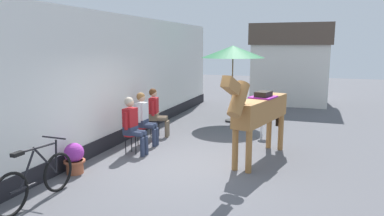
{
  "coord_description": "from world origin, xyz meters",
  "views": [
    {
      "loc": [
        2.45,
        -7.02,
        2.61
      ],
      "look_at": [
        -0.4,
        1.2,
        1.05
      ],
      "focal_mm": 33.15,
      "sensor_mm": 36.0,
      "label": 1
    }
  ],
  "objects_px": {
    "seated_visitor_near": "(133,123)",
    "leaning_bicycle": "(36,180)",
    "flower_planter_near": "(74,158)",
    "cafe_parasol": "(233,52)",
    "seated_visitor_middle": "(144,116)",
    "saddled_horse_center": "(259,111)",
    "seated_visitor_far": "(156,110)",
    "spare_stool_white": "(264,124)"
  },
  "relations": [
    {
      "from": "seated_visitor_middle",
      "to": "saddled_horse_center",
      "type": "relative_size",
      "value": 0.47
    },
    {
      "from": "leaning_bicycle",
      "to": "cafe_parasol",
      "type": "height_order",
      "value": "cafe_parasol"
    },
    {
      "from": "seated_visitor_middle",
      "to": "cafe_parasol",
      "type": "distance_m",
      "value": 4.19
    },
    {
      "from": "seated_visitor_far",
      "to": "saddled_horse_center",
      "type": "bearing_deg",
      "value": -21.59
    },
    {
      "from": "saddled_horse_center",
      "to": "leaning_bicycle",
      "type": "bearing_deg",
      "value": -132.48
    },
    {
      "from": "seated_visitor_near",
      "to": "seated_visitor_middle",
      "type": "distance_m",
      "value": 0.82
    },
    {
      "from": "seated_visitor_near",
      "to": "spare_stool_white",
      "type": "relative_size",
      "value": 3.02
    },
    {
      "from": "seated_visitor_near",
      "to": "saddled_horse_center",
      "type": "bearing_deg",
      "value": 9.62
    },
    {
      "from": "spare_stool_white",
      "to": "saddled_horse_center",
      "type": "bearing_deg",
      "value": -86.09
    },
    {
      "from": "leaning_bicycle",
      "to": "cafe_parasol",
      "type": "bearing_deg",
      "value": 77.26
    },
    {
      "from": "spare_stool_white",
      "to": "seated_visitor_middle",
      "type": "bearing_deg",
      "value": -149.55
    },
    {
      "from": "seated_visitor_near",
      "to": "flower_planter_near",
      "type": "height_order",
      "value": "seated_visitor_near"
    },
    {
      "from": "seated_visitor_near",
      "to": "saddled_horse_center",
      "type": "relative_size",
      "value": 0.47
    },
    {
      "from": "cafe_parasol",
      "to": "saddled_horse_center",
      "type": "bearing_deg",
      "value": -69.06
    },
    {
      "from": "leaning_bicycle",
      "to": "spare_stool_white",
      "type": "height_order",
      "value": "leaning_bicycle"
    },
    {
      "from": "leaning_bicycle",
      "to": "saddled_horse_center",
      "type": "bearing_deg",
      "value": 47.52
    },
    {
      "from": "seated_visitor_near",
      "to": "cafe_parasol",
      "type": "relative_size",
      "value": 0.54
    },
    {
      "from": "cafe_parasol",
      "to": "flower_planter_near",
      "type": "bearing_deg",
      "value": -108.01
    },
    {
      "from": "saddled_horse_center",
      "to": "seated_visitor_near",
      "type": "bearing_deg",
      "value": -170.38
    },
    {
      "from": "seated_visitor_near",
      "to": "leaning_bicycle",
      "type": "bearing_deg",
      "value": -94.24
    },
    {
      "from": "saddled_horse_center",
      "to": "spare_stool_white",
      "type": "bearing_deg",
      "value": 93.91
    },
    {
      "from": "saddled_horse_center",
      "to": "leaning_bicycle",
      "type": "relative_size",
      "value": 1.67
    },
    {
      "from": "seated_visitor_middle",
      "to": "spare_stool_white",
      "type": "height_order",
      "value": "seated_visitor_middle"
    },
    {
      "from": "seated_visitor_middle",
      "to": "spare_stool_white",
      "type": "distance_m",
      "value": 3.36
    },
    {
      "from": "seated_visitor_far",
      "to": "leaning_bicycle",
      "type": "distance_m",
      "value": 4.66
    },
    {
      "from": "saddled_horse_center",
      "to": "flower_planter_near",
      "type": "distance_m",
      "value": 4.07
    },
    {
      "from": "seated_visitor_far",
      "to": "spare_stool_white",
      "type": "relative_size",
      "value": 3.02
    },
    {
      "from": "spare_stool_white",
      "to": "cafe_parasol",
      "type": "bearing_deg",
      "value": 125.86
    },
    {
      "from": "seated_visitor_middle",
      "to": "seated_visitor_far",
      "type": "distance_m",
      "value": 0.91
    },
    {
      "from": "cafe_parasol",
      "to": "seated_visitor_far",
      "type": "bearing_deg",
      "value": -121.34
    },
    {
      "from": "seated_visitor_near",
      "to": "flower_planter_near",
      "type": "bearing_deg",
      "value": -107.61
    },
    {
      "from": "leaning_bicycle",
      "to": "seated_visitor_near",
      "type": "bearing_deg",
      "value": 85.76
    },
    {
      "from": "saddled_horse_center",
      "to": "cafe_parasol",
      "type": "distance_m",
      "value": 4.32
    },
    {
      "from": "flower_planter_near",
      "to": "seated_visitor_near",
      "type": "bearing_deg",
      "value": 72.39
    },
    {
      "from": "flower_planter_near",
      "to": "cafe_parasol",
      "type": "height_order",
      "value": "cafe_parasol"
    },
    {
      "from": "seated_visitor_near",
      "to": "seated_visitor_far",
      "type": "bearing_deg",
      "value": 96.01
    },
    {
      "from": "cafe_parasol",
      "to": "spare_stool_white",
      "type": "distance_m",
      "value": 3.02
    },
    {
      "from": "seated_visitor_near",
      "to": "leaning_bicycle",
      "type": "height_order",
      "value": "seated_visitor_near"
    },
    {
      "from": "seated_visitor_middle",
      "to": "leaning_bicycle",
      "type": "relative_size",
      "value": 0.79
    },
    {
      "from": "spare_stool_white",
      "to": "flower_planter_near",
      "type": "bearing_deg",
      "value": -128.78
    },
    {
      "from": "seated_visitor_middle",
      "to": "seated_visitor_far",
      "type": "xyz_separation_m",
      "value": [
        -0.08,
        0.91,
        0.0
      ]
    },
    {
      "from": "seated_visitor_far",
      "to": "saddled_horse_center",
      "type": "distance_m",
      "value": 3.35
    }
  ]
}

